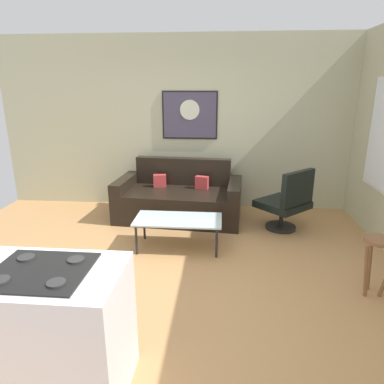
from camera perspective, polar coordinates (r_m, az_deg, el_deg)
ground at (r=3.95m, az=-3.36°, el=-13.90°), size 6.40×6.40×0.04m
back_wall at (r=5.82m, az=-0.17°, el=11.08°), size 6.40×0.05×2.80m
couch at (r=5.44m, az=-2.11°, el=-1.26°), size 1.97×1.09×0.89m
coffee_table at (r=4.40m, az=-2.29°, el=-4.79°), size 1.10×0.54×0.40m
armchair at (r=5.10m, az=15.40°, el=-1.55°), size 0.87×0.87×0.91m
bar_stool at (r=3.86m, az=28.22°, el=-8.80°), size 0.33×0.33×0.61m
kitchen_counter at (r=2.76m, az=-27.99°, el=-19.42°), size 1.58×0.65×0.93m
wall_painting at (r=5.77m, az=-0.37°, el=12.55°), size 0.90×0.03×0.77m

